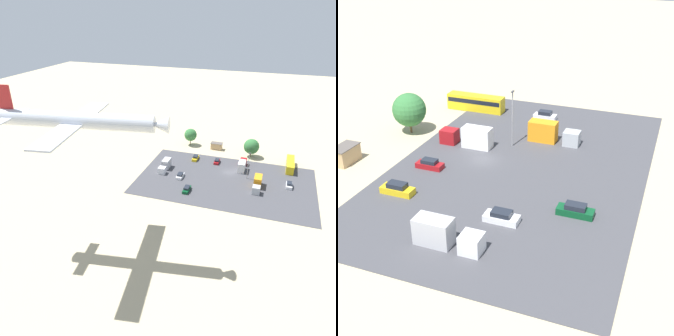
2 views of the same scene
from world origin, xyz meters
The scene contains 16 objects.
ground_plane centered at (0.00, 0.00, 0.00)m, with size 400.00×400.00×0.00m, color tan.
parking_lot_surface centered at (0.00, 6.32, 0.04)m, with size 57.44×36.51×0.08m.
shed_building centered at (8.19, -19.51, 1.35)m, with size 4.63×2.75×2.69m.
bus centered at (-20.29, -10.39, 1.71)m, with size 2.61×11.39×3.03m.
parked_car_0 centered at (5.38, -6.46, 0.67)m, with size 1.74×4.13×1.42m.
parked_car_1 centered at (10.30, 17.04, 0.74)m, with size 1.78×4.70×1.59m.
parked_car_2 centered at (14.95, 8.93, 0.70)m, with size 1.93×4.42×1.49m.
parked_car_3 centered at (-20.25, 3.89, 0.77)m, with size 1.86×4.23×1.65m.
parked_car_4 centered at (13.68, -6.76, 0.76)m, with size 1.78×4.67×1.63m.
parked_truck_0 centered at (-4.09, -4.30, 1.65)m, with size 2.33×8.82×3.43m.
parked_truck_1 centered at (21.84, 4.72, 1.58)m, with size 2.39×8.14×3.28m.
parked_truck_2 centered at (-10.49, 7.83, 1.66)m, with size 2.37×8.65×3.46m.
tree_near_shed centered at (-5.78, -16.45, 4.23)m, with size 5.86×5.86×7.16m.
tree_apron_mid centered at (19.57, -20.69, 4.37)m, with size 5.17×5.17×6.96m.
light_pole_lot_centre centered at (-6.63, 2.32, 5.24)m, with size 0.90×0.28×9.45m.
airplane centered at (24.70, 48.83, 31.66)m, with size 36.31×30.38×8.42m.
Camera 1 is at (-13.12, 103.47, 52.70)m, focal length 35.00 mm.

